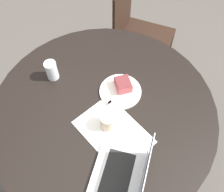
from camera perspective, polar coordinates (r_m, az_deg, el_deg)
The scene contains 10 objects.
ground_plane at distance 2.13m, azimuth -1.30°, elevation -13.11°, with size 12.00×12.00×0.00m, color #4C4742.
dining_table at distance 1.55m, azimuth -1.75°, elevation -5.42°, with size 1.23×1.23×0.78m.
chair at distance 2.19m, azimuth 5.39°, elevation 12.96°, with size 0.44×0.44×0.92m.
paper_document at distance 1.35m, azimuth 0.30°, elevation -7.84°, with size 0.45×0.39×0.00m.
plate at distance 1.47m, azimuth 1.84°, elevation 1.01°, with size 0.23×0.23×0.01m.
cake_slice at distance 1.45m, azimuth 2.43°, elevation 2.52°, with size 0.12×0.12×0.06m.
fork at distance 1.44m, azimuth 0.92°, elevation -0.11°, with size 0.08×0.17×0.00m.
coffee_glass at distance 1.33m, azimuth -0.87°, elevation -5.50°, with size 0.08×0.08×0.09m.
water_glass at distance 1.53m, azimuth -13.01°, elevation 5.47°, with size 0.07×0.07×0.12m.
laptop at distance 1.23m, azimuth 2.55°, elevation -17.37°, with size 0.27×0.34×0.25m.
Camera 1 is at (-0.32, 0.63, 2.01)m, focal length 42.00 mm.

